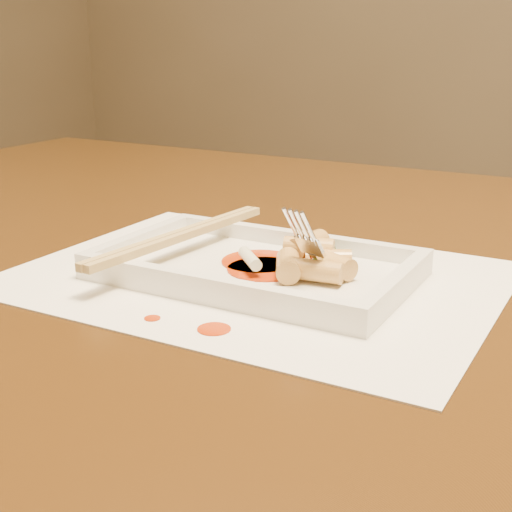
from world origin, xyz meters
The scene contains 24 objects.
table centered at (0.00, 0.00, 0.65)m, with size 1.40×0.90×0.75m.
placemat centered at (0.05, -0.12, 0.75)m, with size 0.40×0.30×0.00m, color white.
sauce_splatter_a centered at (0.08, -0.23, 0.75)m, with size 0.02×0.02×0.00m, color #B82E05.
sauce_splatter_b centered at (0.03, -0.24, 0.75)m, with size 0.01×0.01×0.00m, color #B82E05.
plate_base centered at (0.05, -0.12, 0.76)m, with size 0.26×0.16×0.01m, color white.
plate_rim_far centered at (0.05, -0.04, 0.77)m, with size 0.26×0.01×0.01m, color white.
plate_rim_near centered at (0.05, -0.19, 0.77)m, with size 0.26×0.01×0.01m, color white.
plate_rim_left centered at (-0.08, -0.12, 0.77)m, with size 0.01×0.14×0.01m, color white.
plate_rim_right centered at (0.17, -0.12, 0.77)m, with size 0.01×0.14×0.01m, color white.
veg_piece centered at (0.08, -0.08, 0.77)m, with size 0.04×0.03×0.01m, color black.
scallion_white centered at (0.05, -0.13, 0.77)m, with size 0.01×0.01×0.04m, color #EAEACC.
scallion_green centered at (0.09, -0.10, 0.77)m, with size 0.01×0.01×0.09m, color #45A21A.
chopstick_a centered at (-0.03, -0.12, 0.78)m, with size 0.01×0.23×0.01m, color tan.
chopstick_b centered at (-0.03, -0.12, 0.78)m, with size 0.01×0.23×0.01m, color tan.
fork centered at (0.12, -0.10, 0.83)m, with size 0.09×0.10×0.14m, color silver, non-canonical shape.
sauce_blob_0 centered at (0.04, -0.10, 0.76)m, with size 0.07×0.07×0.00m, color #B82E05.
sauce_blob_1 centered at (0.06, -0.12, 0.76)m, with size 0.06×0.06×0.00m, color #B82E05.
rice_cake_0 centered at (0.09, -0.09, 0.77)m, with size 0.02×0.02×0.05m, color tan.
rice_cake_1 centered at (0.11, -0.13, 0.77)m, with size 0.02×0.02×0.05m, color tan.
rice_cake_2 centered at (0.08, -0.08, 0.78)m, with size 0.02×0.02×0.04m, color tan.
rice_cake_3 centered at (0.08, -0.13, 0.77)m, with size 0.02×0.02×0.04m, color tan.
rice_cake_4 centered at (0.11, -0.11, 0.77)m, with size 0.02×0.02×0.04m, color tan.
rice_cake_5 centered at (0.09, -0.09, 0.78)m, with size 0.02×0.02×0.04m, color tan.
rice_cake_6 centered at (0.11, -0.10, 0.77)m, with size 0.02×0.02×0.04m, color tan.
Camera 1 is at (0.33, -0.62, 0.95)m, focal length 50.00 mm.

